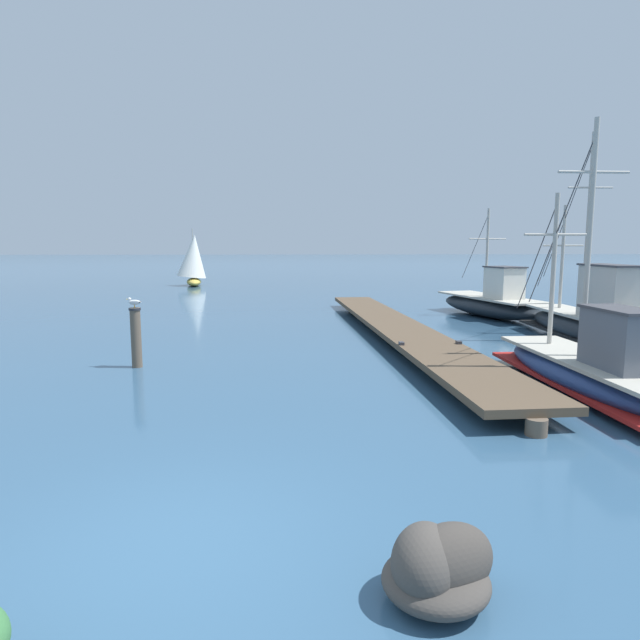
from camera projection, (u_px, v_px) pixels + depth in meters
name	position (u px, v px, depth m)	size (l,w,h in m)	color
ground_plane	(176.00, 547.00, 5.58)	(400.00, 400.00, 0.00)	#335675
floating_dock	(396.00, 326.00, 18.49)	(2.17, 19.97, 0.53)	brown
fishing_boat_0	(491.00, 302.00, 23.68)	(3.36, 7.10, 4.74)	black
fishing_boat_1	(590.00, 322.00, 16.95)	(1.96, 7.38, 6.63)	black
fishing_boat_2	(592.00, 369.00, 11.37)	(1.80, 6.95, 5.75)	navy
mooring_piling	(136.00, 336.00, 13.75)	(0.30, 0.30, 1.54)	brown
perched_seagull	(135.00, 302.00, 13.63)	(0.38, 0.14, 0.27)	gold
shore_rock_near_left	(437.00, 569.00, 4.72)	(1.36, 1.36, 0.68)	#45403B
distant_sailboat	(193.00, 260.00, 42.21)	(2.89, 4.60, 4.48)	gold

